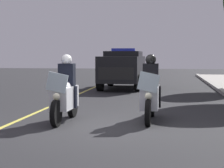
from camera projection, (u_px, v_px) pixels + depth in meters
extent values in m
plane|color=#28282B|center=(103.00, 126.00, 9.19)|extent=(80.00, 80.00, 0.00)
cube|color=#E0D14C|center=(10.00, 124.00, 9.52)|extent=(48.00, 0.12, 0.01)
cylinder|color=black|center=(56.00, 114.00, 9.10)|extent=(0.64, 0.13, 0.64)
cylinder|color=black|center=(72.00, 105.00, 10.58)|extent=(0.64, 0.15, 0.64)
cube|color=white|center=(65.00, 98.00, 9.80)|extent=(1.21, 0.46, 0.56)
ellipsoid|color=white|center=(64.00, 86.00, 9.73)|extent=(0.56, 0.33, 0.24)
cube|color=silver|center=(57.00, 82.00, 9.15)|extent=(0.07, 0.56, 0.53)
sphere|color=#F9F4CC|center=(56.00, 96.00, 9.11)|extent=(0.17, 0.17, 0.17)
sphere|color=red|center=(52.00, 85.00, 9.31)|extent=(0.09, 0.09, 0.09)
sphere|color=#1933F2|center=(65.00, 85.00, 9.26)|extent=(0.09, 0.09, 0.09)
cube|color=black|center=(67.00, 75.00, 9.98)|extent=(0.29, 0.40, 0.60)
cube|color=black|center=(74.00, 97.00, 9.94)|extent=(0.18, 0.14, 0.56)
cube|color=black|center=(59.00, 97.00, 10.00)|extent=(0.18, 0.14, 0.56)
sphere|color=white|center=(67.00, 60.00, 9.94)|extent=(0.28, 0.28, 0.28)
cylinder|color=black|center=(148.00, 113.00, 9.20)|extent=(0.64, 0.13, 0.64)
cylinder|color=black|center=(152.00, 105.00, 10.68)|extent=(0.64, 0.15, 0.64)
cube|color=silver|center=(150.00, 97.00, 9.89)|extent=(1.21, 0.46, 0.56)
ellipsoid|color=silver|center=(150.00, 86.00, 9.82)|extent=(0.56, 0.33, 0.24)
cube|color=silver|center=(149.00, 82.00, 9.24)|extent=(0.07, 0.56, 0.53)
sphere|color=#F9F4CC|center=(148.00, 96.00, 9.21)|extent=(0.17, 0.17, 0.17)
sphere|color=red|center=(142.00, 85.00, 9.40)|extent=(0.09, 0.09, 0.09)
sphere|color=#1933F2|center=(155.00, 85.00, 9.35)|extent=(0.09, 0.09, 0.09)
cube|color=black|center=(151.00, 75.00, 10.08)|extent=(0.29, 0.40, 0.60)
cube|color=black|center=(158.00, 97.00, 10.03)|extent=(0.18, 0.14, 0.56)
cube|color=black|center=(143.00, 96.00, 10.09)|extent=(0.18, 0.14, 0.56)
sphere|color=black|center=(151.00, 60.00, 10.03)|extent=(0.28, 0.28, 0.28)
cube|color=black|center=(123.00, 69.00, 19.72)|extent=(4.93, 1.97, 1.24)
cube|color=black|center=(124.00, 55.00, 19.96)|extent=(2.43, 1.78, 0.36)
cube|color=#2633D8|center=(123.00, 50.00, 19.74)|extent=(0.30, 1.20, 0.14)
cube|color=black|center=(116.00, 73.00, 17.36)|extent=(0.14, 1.62, 0.56)
cylinder|color=black|center=(138.00, 83.00, 18.09)|extent=(0.80, 0.29, 0.80)
cylinder|color=black|center=(100.00, 83.00, 18.38)|extent=(0.80, 0.29, 0.80)
cylinder|color=black|center=(143.00, 79.00, 21.15)|extent=(0.80, 0.29, 0.80)
cylinder|color=black|center=(111.00, 79.00, 21.43)|extent=(0.80, 0.29, 0.80)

